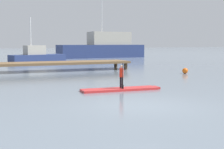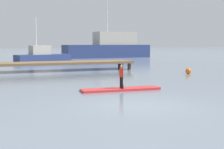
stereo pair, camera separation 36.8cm
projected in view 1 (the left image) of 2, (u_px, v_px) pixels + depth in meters
name	position (u px, v px, depth m)	size (l,w,h in m)	color
ground_plane	(142.00, 105.00, 11.24)	(240.00, 240.00, 0.00)	slate
paddleboard_near	(121.00, 89.00, 14.62)	(3.73, 1.02, 0.10)	red
paddler_child_solo	(122.00, 75.00, 14.55)	(0.19, 0.38, 1.14)	black
fishing_boat_white_large	(103.00, 47.00, 47.09)	(12.84, 4.01, 11.78)	navy
fishing_boat_green_midground	(37.00, 56.00, 36.61)	(6.58, 3.61, 5.00)	navy
floating_dock	(53.00, 63.00, 24.58)	(12.03, 2.57, 0.69)	brown
mooring_buoy_far	(185.00, 71.00, 22.51)	(0.40, 0.40, 0.40)	orange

